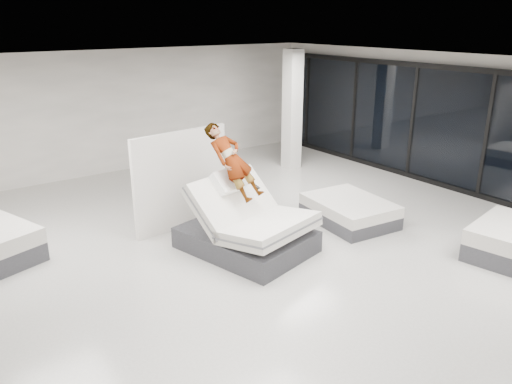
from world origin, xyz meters
The scene contains 8 objects.
room centered at (0.00, 0.00, 1.60)m, with size 14.00×14.04×3.20m.
hero_bed centered at (-0.03, 0.87, 0.42)m, with size 2.10×2.49×1.42m.
person centered at (-0.11, 1.20, 1.31)m, with size 0.56×0.37×1.53m, color slate.
remote centered at (0.18, 0.91, 1.15)m, with size 0.05×0.14×0.03m, color black.
divider_panel centered at (-0.43, 2.54, 0.97)m, with size 2.12×0.10×1.93m, color white.
flat_bed_right_far centered at (2.39, 0.72, 0.24)m, with size 1.49×1.87×0.48m.
column centered at (4.00, 4.50, 1.60)m, with size 0.40×0.40×3.20m, color silver.
storefront_glazing centered at (5.90, 0.00, 1.45)m, with size 0.12×13.40×2.92m.
Camera 1 is at (-4.70, -5.79, 3.94)m, focal length 35.00 mm.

